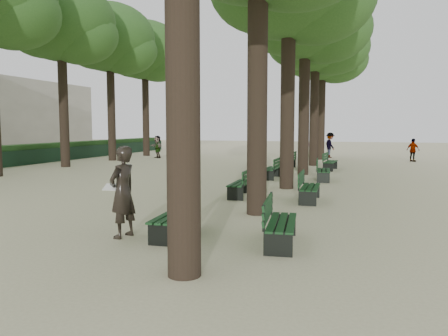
% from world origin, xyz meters
% --- Properties ---
extents(ground, '(120.00, 120.00, 0.00)m').
position_xyz_m(ground, '(0.00, 0.00, 0.00)').
color(ground, beige).
rests_on(ground, ground).
extents(tree_central_3, '(6.00, 6.00, 9.95)m').
position_xyz_m(tree_central_3, '(1.50, 13.00, 7.65)').
color(tree_central_3, '#33261C').
rests_on(tree_central_3, ground).
extents(tree_central_4, '(6.00, 6.00, 9.95)m').
position_xyz_m(tree_central_4, '(1.50, 18.00, 7.65)').
color(tree_central_4, '#33261C').
rests_on(tree_central_4, ground).
extents(tree_central_5, '(6.00, 6.00, 9.95)m').
position_xyz_m(tree_central_5, '(1.50, 23.00, 7.65)').
color(tree_central_5, '#33261C').
rests_on(tree_central_5, ground).
extents(tree_far_3, '(6.00, 6.00, 10.45)m').
position_xyz_m(tree_far_3, '(-12.00, 13.00, 8.14)').
color(tree_far_3, '#33261C').
rests_on(tree_far_3, ground).
extents(tree_far_4, '(6.00, 6.00, 10.45)m').
position_xyz_m(tree_far_4, '(-12.00, 18.00, 8.14)').
color(tree_far_4, '#33261C').
rests_on(tree_far_4, ground).
extents(tree_far_5, '(6.00, 6.00, 10.45)m').
position_xyz_m(tree_far_5, '(-12.00, 23.00, 8.14)').
color(tree_far_5, '#33261C').
rests_on(tree_far_5, ground).
extents(bench_left_0, '(0.68, 1.83, 0.92)m').
position_xyz_m(bench_left_0, '(0.37, 0.21, 0.27)').
color(bench_left_0, black).
rests_on(bench_left_0, ground).
extents(bench_left_1, '(0.61, 1.81, 0.92)m').
position_xyz_m(bench_left_1, '(0.37, 5.65, 0.27)').
color(bench_left_1, black).
rests_on(bench_left_1, ground).
extents(bench_left_2, '(0.58, 1.80, 0.92)m').
position_xyz_m(bench_left_2, '(0.37, 10.91, 0.27)').
color(bench_left_2, black).
rests_on(bench_left_2, ground).
extents(bench_left_3, '(0.66, 1.83, 0.92)m').
position_xyz_m(bench_left_3, '(0.37, 15.72, 0.27)').
color(bench_left_3, black).
rests_on(bench_left_3, ground).
extents(bench_right_0, '(0.76, 1.85, 0.92)m').
position_xyz_m(bench_right_0, '(2.63, 0.20, 0.27)').
color(bench_right_0, black).
rests_on(bench_right_0, ground).
extents(bench_right_1, '(0.62, 1.82, 0.92)m').
position_xyz_m(bench_right_1, '(2.63, 5.38, 0.27)').
color(bench_right_1, black).
rests_on(bench_right_1, ground).
extents(bench_right_2, '(0.70, 1.84, 0.92)m').
position_xyz_m(bench_right_2, '(2.63, 10.80, 0.27)').
color(bench_right_2, black).
rests_on(bench_right_2, ground).
extents(bench_right_3, '(0.72, 1.84, 0.92)m').
position_xyz_m(bench_right_3, '(2.63, 15.54, 0.27)').
color(bench_right_3, black).
rests_on(bench_right_3, ground).
extents(man_with_map, '(0.70, 0.82, 1.92)m').
position_xyz_m(man_with_map, '(-0.62, -0.19, 0.96)').
color(man_with_map, black).
rests_on(man_with_map, ground).
extents(pedestrian_e, '(1.38, 1.23, 1.64)m').
position_xyz_m(pedestrian_e, '(-10.10, 21.05, 0.82)').
color(pedestrian_e, '#262628').
rests_on(pedestrian_e, ground).
extents(pedestrian_b, '(0.85, 1.25, 1.86)m').
position_xyz_m(pedestrian_b, '(2.02, 25.09, 0.93)').
color(pedestrian_b, '#262628').
rests_on(pedestrian_b, ground).
extents(pedestrian_d, '(0.82, 0.57, 1.56)m').
position_xyz_m(pedestrian_d, '(0.74, 24.88, 0.78)').
color(pedestrian_d, '#262628').
rests_on(pedestrian_d, ground).
extents(pedestrian_c, '(0.89, 0.80, 1.53)m').
position_xyz_m(pedestrian_c, '(7.46, 22.84, 0.76)').
color(pedestrian_c, '#262628').
rests_on(pedestrian_c, ground).
extents(building_far, '(12.00, 16.00, 7.00)m').
position_xyz_m(building_far, '(-33.00, 30.00, 3.50)').
color(building_far, '#B7B2A3').
rests_on(building_far, ground).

